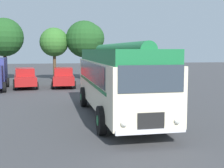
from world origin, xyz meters
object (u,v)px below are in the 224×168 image
(vintage_bus, at_px, (117,77))
(car_near_left, at_px, (25,78))
(car_mid_left, at_px, (64,77))
(car_mid_right, at_px, (95,77))
(car_far_right, at_px, (125,77))

(vintage_bus, xyz_separation_m, car_near_left, (-5.57, 12.30, -1.05))
(car_mid_left, bearing_deg, car_near_left, -178.36)
(car_near_left, distance_m, car_mid_right, 5.87)
(car_mid_left, height_order, car_mid_right, same)
(vintage_bus, bearing_deg, car_mid_right, 88.61)
(car_near_left, relative_size, car_mid_left, 1.04)
(vintage_bus, bearing_deg, car_near_left, 114.38)
(car_mid_right, bearing_deg, car_far_right, -1.58)
(vintage_bus, height_order, car_mid_right, vintage_bus)
(car_near_left, height_order, car_far_right, same)
(vintage_bus, relative_size, car_near_left, 2.32)
(vintage_bus, height_order, car_near_left, vintage_bus)
(car_mid_left, relative_size, car_mid_right, 0.97)
(vintage_bus, bearing_deg, car_mid_left, 100.87)
(vintage_bus, distance_m, car_near_left, 13.54)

